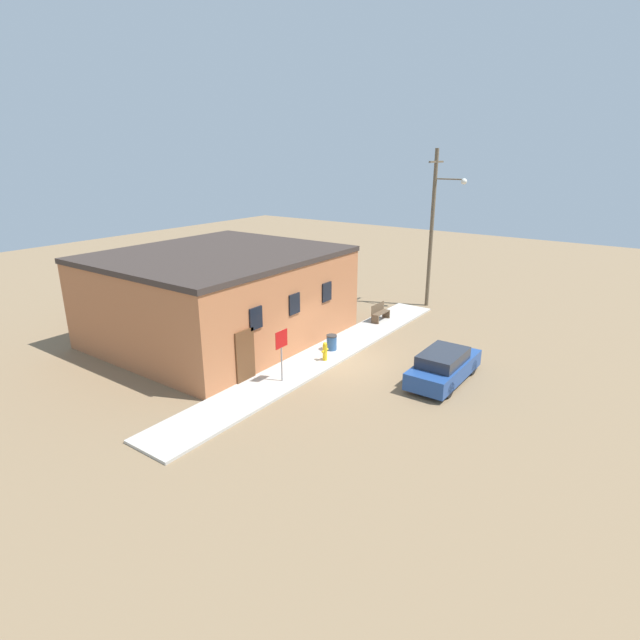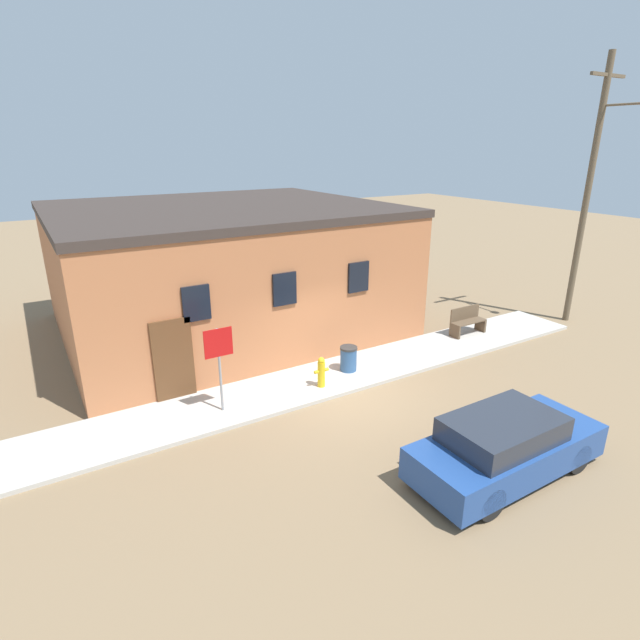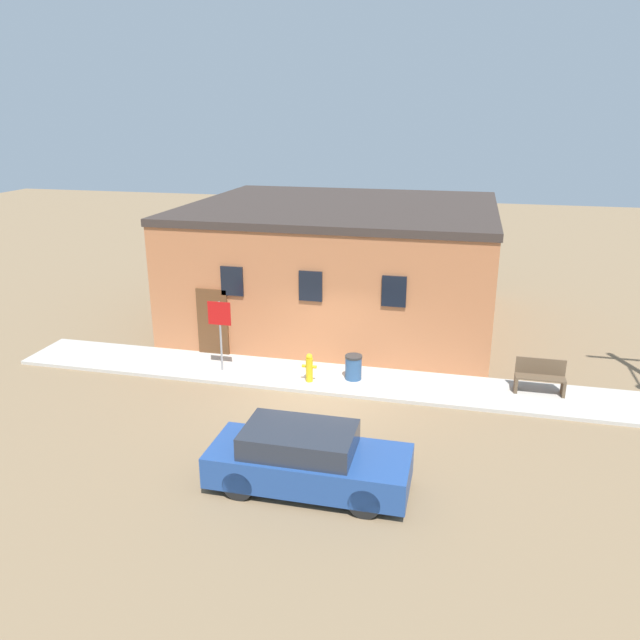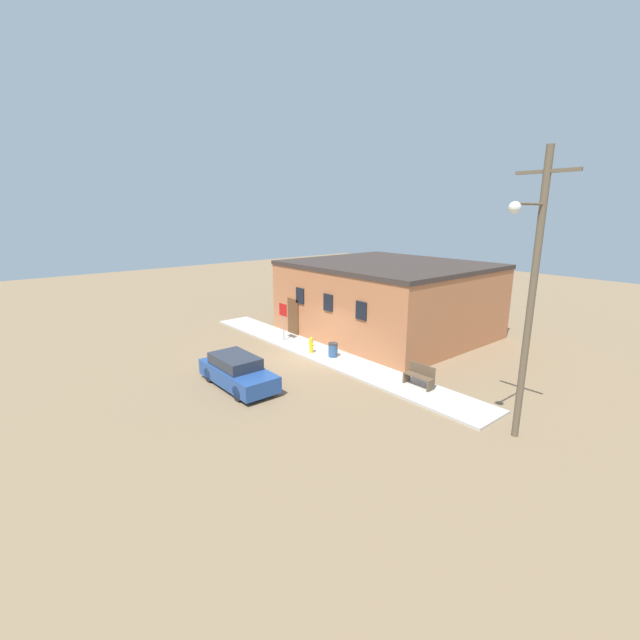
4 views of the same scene
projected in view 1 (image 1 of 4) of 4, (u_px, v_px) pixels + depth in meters
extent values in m
plane|color=#846B4C|center=(342.00, 362.00, 21.81)|extent=(80.00, 80.00, 0.00)
cube|color=#BCB7AD|center=(323.00, 356.00, 22.36)|extent=(18.81, 2.05, 0.10)
cube|color=#B26B42|center=(220.00, 298.00, 24.29)|extent=(10.50, 9.25, 4.03)
cube|color=#382D28|center=(217.00, 254.00, 23.62)|extent=(10.60, 9.35, 0.24)
cube|color=black|center=(256.00, 318.00, 19.68)|extent=(0.70, 0.08, 0.90)
cube|color=black|center=(294.00, 304.00, 21.57)|extent=(0.70, 0.08, 0.90)
cube|color=black|center=(327.00, 292.00, 23.46)|extent=(0.70, 0.08, 0.90)
cube|color=brown|center=(245.00, 356.00, 19.58)|extent=(1.00, 0.08, 2.20)
cylinder|color=gold|center=(325.00, 353.00, 21.67)|extent=(0.20, 0.20, 0.70)
sphere|color=gold|center=(325.00, 344.00, 21.55)|extent=(0.18, 0.18, 0.18)
cylinder|color=gold|center=(323.00, 352.00, 21.52)|extent=(0.11, 0.09, 0.09)
cylinder|color=gold|center=(327.00, 349.00, 21.76)|extent=(0.11, 0.09, 0.09)
cylinder|color=gray|center=(282.00, 356.00, 19.47)|extent=(0.06, 0.06, 2.11)
cube|color=red|center=(281.00, 339.00, 19.23)|extent=(0.69, 0.02, 0.69)
cube|color=brown|center=(375.00, 320.00, 26.45)|extent=(0.08, 0.44, 0.43)
cube|color=brown|center=(386.00, 314.00, 27.40)|extent=(0.08, 0.44, 0.43)
cube|color=brown|center=(381.00, 313.00, 26.85)|extent=(1.30, 0.44, 0.04)
cube|color=brown|center=(378.00, 308.00, 26.88)|extent=(1.30, 0.04, 0.45)
cylinder|color=#2D517F|center=(332.00, 343.00, 22.84)|extent=(0.47, 0.47, 0.65)
cylinder|color=#2D2D2D|center=(332.00, 336.00, 22.73)|extent=(0.49, 0.49, 0.06)
cylinder|color=brown|center=(432.00, 230.00, 28.67)|extent=(0.22, 0.22, 8.98)
cylinder|color=brown|center=(449.00, 179.00, 27.31)|extent=(0.08, 1.66, 0.08)
sphere|color=silver|center=(464.00, 181.00, 26.88)|extent=(0.32, 0.32, 0.32)
cube|color=brown|center=(436.00, 162.00, 27.49)|extent=(1.80, 0.10, 0.10)
cylinder|color=black|center=(439.00, 359.00, 21.33)|extent=(0.63, 0.20, 0.63)
cylinder|color=black|center=(472.00, 367.00, 20.55)|extent=(0.63, 0.20, 0.63)
cylinder|color=black|center=(413.00, 380.00, 19.37)|extent=(0.63, 0.20, 0.63)
cylinder|color=black|center=(448.00, 389.00, 18.59)|extent=(0.63, 0.20, 0.63)
cube|color=#23478C|center=(444.00, 369.00, 19.90)|extent=(4.09, 1.62, 0.67)
cube|color=#282D38|center=(443.00, 357.00, 19.56)|extent=(2.25, 1.43, 0.47)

